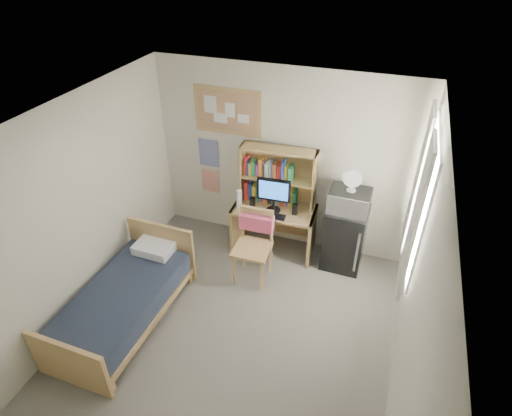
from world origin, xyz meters
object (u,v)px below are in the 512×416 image
(bed, at_px, (124,305))
(microwave, at_px, (350,201))
(desk_fan, at_px, (352,181))
(desk, at_px, (274,229))
(bulletin_board, at_px, (227,111))
(desk_chair, at_px, (252,248))
(speaker_right, at_px, (295,209))
(speaker_left, at_px, (252,202))
(monitor, at_px, (274,196))
(mini_fridge, at_px, (344,237))

(bed, bearing_deg, microwave, 40.97)
(desk_fan, bearing_deg, desk, -178.65)
(bulletin_board, relative_size, microwave, 1.82)
(desk, bearing_deg, desk_chair, -99.66)
(desk, bearing_deg, speaker_right, -11.31)
(desk, xyz_separation_m, speaker_left, (-0.30, -0.07, 0.44))
(desk_chair, relative_size, speaker_right, 6.46)
(bulletin_board, relative_size, monitor, 1.93)
(bulletin_board, relative_size, desk_chair, 0.92)
(speaker_right, bearing_deg, speaker_left, -180.00)
(speaker_left, bearing_deg, desk_fan, 0.76)
(bulletin_board, bearing_deg, desk_fan, -9.30)
(desk_chair, relative_size, speaker_left, 6.48)
(bed, relative_size, speaker_right, 11.37)
(bulletin_board, relative_size, speaker_left, 5.98)
(speaker_left, bearing_deg, bed, -120.88)
(desk, height_order, mini_fridge, mini_fridge)
(desk_chair, height_order, mini_fridge, desk_chair)
(bulletin_board, distance_m, desk_chair, 1.85)
(monitor, bearing_deg, bulletin_board, 153.17)
(desk_chair, xyz_separation_m, monitor, (0.09, 0.63, 0.45))
(mini_fridge, distance_m, microwave, 0.60)
(bulletin_board, xyz_separation_m, mini_fridge, (1.77, -0.27, -1.47))
(bed, bearing_deg, desk, 57.22)
(desk_chair, height_order, speaker_right, desk_chair)
(microwave, relative_size, desk_fan, 1.76)
(speaker_left, distance_m, microwave, 1.32)
(bulletin_board, relative_size, speaker_right, 5.96)
(mini_fridge, xyz_separation_m, microwave, (-0.00, -0.02, 0.60))
(mini_fridge, bearing_deg, bed, -138.76)
(desk_fan, bearing_deg, speaker_right, -174.78)
(desk, xyz_separation_m, desk_chair, (-0.09, -0.69, 0.15))
(bed, height_order, speaker_left, speaker_left)
(desk_chair, xyz_separation_m, desk_fan, (1.08, 0.69, 0.84))
(bed, xyz_separation_m, speaker_right, (1.58, 1.84, 0.55))
(desk_chair, height_order, microwave, microwave)
(monitor, bearing_deg, desk_chair, -100.57)
(desk_fan, bearing_deg, monitor, -175.21)
(mini_fridge, height_order, microwave, microwave)
(speaker_right, bearing_deg, desk_fan, 1.41)
(monitor, bearing_deg, speaker_right, 0.00)
(desk_chair, relative_size, microwave, 1.98)
(bulletin_board, bearing_deg, bed, -102.95)
(microwave, bearing_deg, desk, -178.65)
(monitor, distance_m, microwave, 1.00)
(monitor, height_order, speaker_left, monitor)
(bulletin_board, xyz_separation_m, bed, (-0.50, -2.17, -1.67))
(desk, height_order, desk_fan, desk_fan)
(desk, xyz_separation_m, mini_fridge, (1.00, 0.02, 0.09))
(bed, xyz_separation_m, desk_fan, (2.27, 1.88, 1.10))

